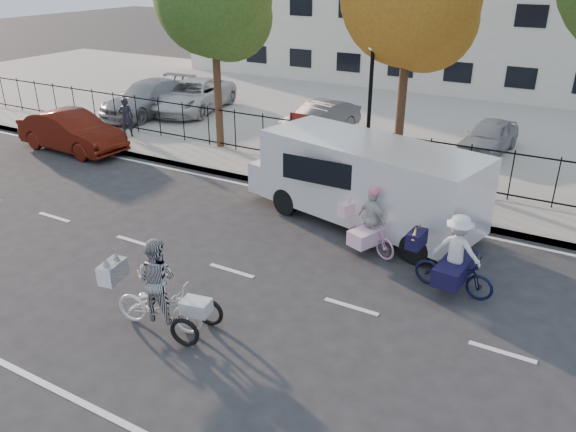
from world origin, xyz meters
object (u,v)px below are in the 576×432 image
Objects in this scene: lot_car_c at (320,118)px; bull_bike at (454,262)px; red_sedan at (72,132)px; lot_car_a at (148,98)px; zebra_trike at (158,295)px; pedestrian at (126,117)px; lot_car_d at (489,137)px; lot_car_b at (194,96)px; lamppost at (371,85)px; unicorn_bike at (370,229)px; white_van at (365,180)px.

bull_bike is at bearing -37.62° from lot_car_c.
lot_car_a is (-0.89, 5.11, 0.15)m from red_sedan.
zebra_trike is 1.46× the size of pedestrian.
pedestrian reaches higher than lot_car_d.
lot_car_b is at bearing 25.38° from zebra_trike.
lamppost is 12.23m from lot_car_a.
zebra_trike is 1.28× the size of unicorn_bike.
lot_car_c is at bearing -47.19° from red_sedan.
bull_bike is 0.39× the size of lot_car_a.
red_sedan is at bearing 102.11° from unicorn_bike.
pedestrian is at bearing -152.33° from lot_car_d.
bull_bike is 0.39× the size of lot_car_b.
lot_car_d is at bearing -9.24° from lot_car_b.
unicorn_bike reaches higher than lot_car_a.
white_van is 4.47× the size of pedestrian.
lot_car_b reaches higher than red_sedan.
zebra_trike is 0.65× the size of lot_car_d.
bull_bike is 17.23m from lot_car_b.
zebra_trike is at bearing -121.51° from red_sedan.
zebra_trike is 1.15× the size of bull_bike.
lot_car_d is (12.85, 4.93, -0.18)m from pedestrian.
zebra_trike reaches higher than lot_car_a.
lot_car_a is at bearing -160.60° from lot_car_c.
bull_bike is 0.51× the size of lot_car_c.
lamppost is at bearing 142.06° from pedestrian.
lot_car_a is at bearing 12.36° from red_sedan.
lamppost is 5.74m from lot_car_c.
lot_car_c is at bearing 137.73° from white_van.
white_van is 11.46m from pedestrian.
white_van is 1.97× the size of lot_car_d.
zebra_trike is 13.49m from lot_car_c.
lot_car_a is (-12.82, 5.73, -0.38)m from white_van.
zebra_trike is (-0.45, -9.26, -2.37)m from lamppost.
red_sedan is at bearing -167.97° from lamppost.
lot_car_c is (-5.46, 8.25, 0.13)m from unicorn_bike.
bull_bike is at bearing -44.08° from lot_car_b.
lamppost is 2.82× the size of pedestrian.
lamppost is 5.94m from lot_car_d.
pedestrian is at bearing -18.74° from red_sedan.
lamppost is 0.85× the size of lot_car_b.
lot_car_a reaches higher than lot_car_b.
zebra_trike is 12.47m from red_sedan.
unicorn_bike is 15.39m from lot_car_a.
zebra_trike is 0.50× the size of red_sedan.
unicorn_bike is at bearing -89.14° from lot_car_d.
zebra_trike reaches higher than lot_car_b.
lamppost is at bearing -35.38° from lot_car_c.
lot_car_b is (-0.27, 4.59, -0.06)m from pedestrian.
bull_bike reaches higher than unicorn_bike.
lot_car_a is at bearing 83.56° from unicorn_bike.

